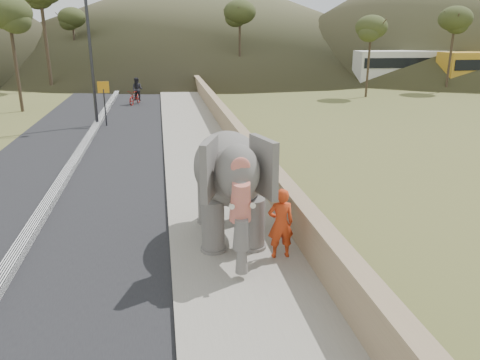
% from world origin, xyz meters
% --- Properties ---
extents(ground, '(160.00, 160.00, 0.00)m').
position_xyz_m(ground, '(0.00, 0.00, 0.00)').
color(ground, olive).
rests_on(ground, ground).
extents(road, '(7.00, 120.00, 0.03)m').
position_xyz_m(road, '(-5.00, 10.00, 0.01)').
color(road, black).
rests_on(road, ground).
extents(median, '(0.35, 120.00, 0.22)m').
position_xyz_m(median, '(-5.00, 10.00, 0.11)').
color(median, black).
rests_on(median, ground).
extents(walkway, '(3.00, 120.00, 0.15)m').
position_xyz_m(walkway, '(0.00, 10.00, 0.07)').
color(walkway, '#9E9687').
rests_on(walkway, ground).
extents(parapet, '(0.30, 120.00, 1.10)m').
position_xyz_m(parapet, '(1.65, 10.00, 0.55)').
color(parapet, tan).
rests_on(parapet, ground).
extents(lamppost, '(1.76, 0.36, 8.00)m').
position_xyz_m(lamppost, '(-4.69, 18.50, 4.87)').
color(lamppost, '#313036').
rests_on(lamppost, ground).
extents(signboard, '(0.60, 0.08, 2.40)m').
position_xyz_m(signboard, '(-4.50, 18.35, 1.64)').
color(signboard, '#2D2D33').
rests_on(signboard, ground).
extents(distant_car, '(4.46, 2.43, 1.44)m').
position_xyz_m(distant_car, '(20.61, 34.07, 0.72)').
color(distant_car, silver).
rests_on(distant_car, ground).
extents(bus_white, '(11.13, 3.15, 3.10)m').
position_xyz_m(bus_white, '(21.98, 33.78, 1.55)').
color(bus_white, silver).
rests_on(bus_white, ground).
extents(hill_right, '(56.00, 56.00, 16.00)m').
position_xyz_m(hill_right, '(36.00, 52.00, 8.00)').
color(hill_right, brown).
rests_on(hill_right, ground).
extents(hill_far, '(80.00, 80.00, 14.00)m').
position_xyz_m(hill_far, '(5.00, 70.00, 7.00)').
color(hill_far, brown).
rests_on(hill_far, ground).
extents(elephant_and_man, '(2.25, 3.83, 2.74)m').
position_xyz_m(elephant_and_man, '(0.02, 3.01, 1.51)').
color(elephant_and_man, slate).
rests_on(elephant_and_man, ground).
extents(motorcyclist, '(1.28, 1.96, 1.85)m').
position_xyz_m(motorcyclist, '(-3.19, 25.84, 0.71)').
color(motorcyclist, maroon).
rests_on(motorcyclist, ground).
extents(trees, '(47.17, 42.44, 9.86)m').
position_xyz_m(trees, '(1.86, 29.68, 3.88)').
color(trees, '#473828').
rests_on(trees, ground).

